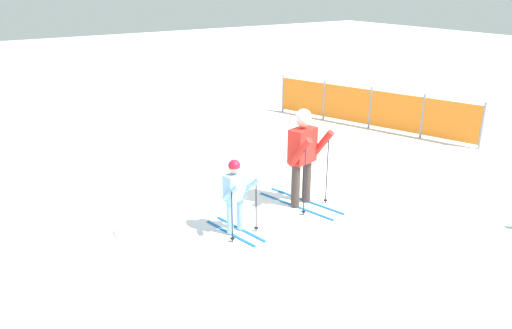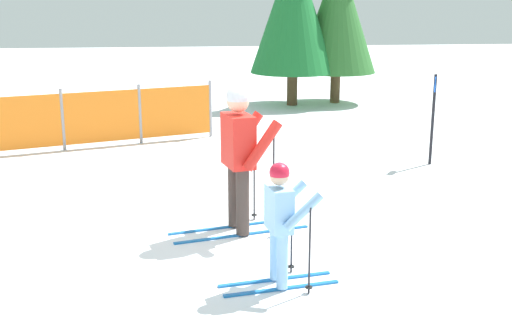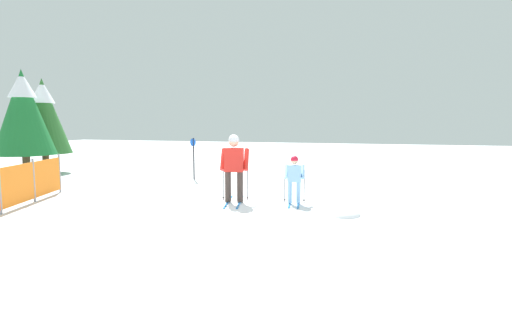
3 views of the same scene
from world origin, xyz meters
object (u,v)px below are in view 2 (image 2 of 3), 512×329
object	(u,v)px
conifer_far	(337,12)
conifer_near	(293,7)
skier_adult	(240,146)
skier_child	(281,214)
safety_fence	(63,120)
trail_marker	(433,109)

from	to	relation	value
conifer_far	conifer_near	world-z (taller)	conifer_near
skier_adult	skier_child	bearing A→B (deg)	-94.32
conifer_far	skier_child	bearing A→B (deg)	-106.23
skier_adult	safety_fence	xyz separation A→B (m)	(-2.78, 4.55, -0.47)
safety_fence	conifer_near	distance (m)	6.99
safety_fence	conifer_near	bearing A→B (deg)	42.15
trail_marker	safety_fence	bearing A→B (deg)	164.18
conifer_near	skier_child	bearing A→B (deg)	-100.50
skier_adult	conifer_near	world-z (taller)	conifer_near
safety_fence	conifer_far	size ratio (longest dim) A/B	1.44
skier_child	safety_fence	size ratio (longest dim) A/B	0.22
skier_child	conifer_near	world-z (taller)	conifer_near
trail_marker	skier_child	bearing A→B (deg)	-126.61
safety_fence	trail_marker	bearing A→B (deg)	-15.82
conifer_far	safety_fence	bearing A→B (deg)	-142.25
trail_marker	conifer_near	bearing A→B (deg)	101.15
safety_fence	trail_marker	world-z (taller)	trail_marker
safety_fence	conifer_near	world-z (taller)	conifer_near
skier_child	trail_marker	size ratio (longest dim) A/B	0.82
conifer_far	trail_marker	size ratio (longest dim) A/B	2.54
safety_fence	conifer_near	size ratio (longest dim) A/B	1.37
skier_adult	conifer_near	distance (m)	9.43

